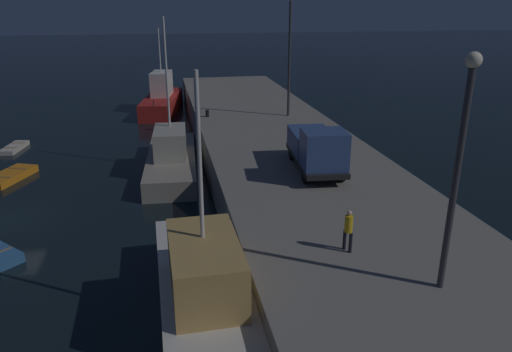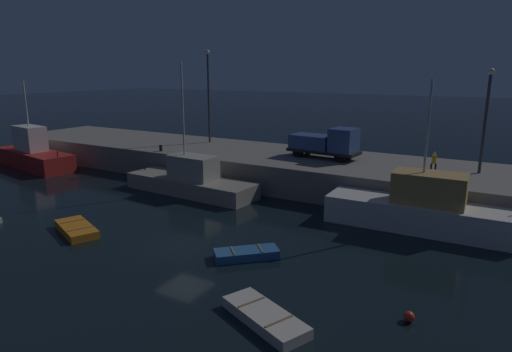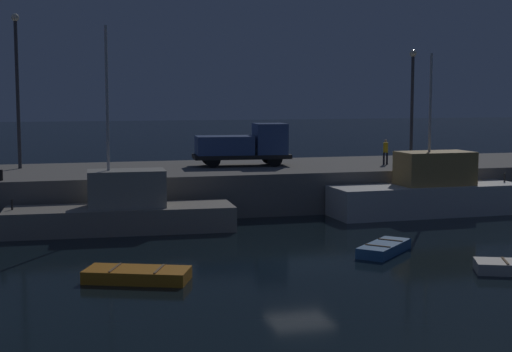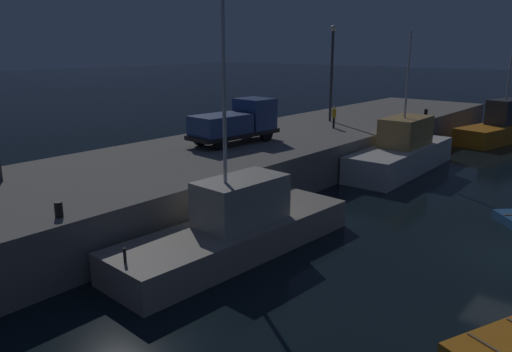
{
  "view_description": "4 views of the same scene",
  "coord_description": "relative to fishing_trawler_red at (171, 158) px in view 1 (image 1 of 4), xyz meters",
  "views": [
    {
      "loc": [
        24.48,
        8.17,
        10.57
      ],
      "look_at": [
        0.81,
        12.8,
        1.87
      ],
      "focal_mm": 33.75,
      "sensor_mm": 36.0,
      "label": 1
    },
    {
      "loc": [
        14.7,
        -17.28,
        9.22
      ],
      "look_at": [
        -1.0,
        9.46,
        1.79
      ],
      "focal_mm": 30.92,
      "sensor_mm": 36.0,
      "label": 2
    },
    {
      "loc": [
        -9.57,
        -28.3,
        6.62
      ],
      "look_at": [
        1.28,
        11.27,
        2.18
      ],
      "focal_mm": 53.5,
      "sensor_mm": 36.0,
      "label": 3
    },
    {
      "loc": [
        -19.89,
        -4.0,
        7.99
      ],
      "look_at": [
        -0.69,
        12.14,
        1.38
      ],
      "focal_mm": 35.02,
      "sensor_mm": 36.0,
      "label": 4
    }
  ],
  "objects": [
    {
      "name": "bollard_central",
      "position": [
        -5.71,
        2.99,
        1.6
      ],
      "size": [
        0.28,
        0.28,
        0.54
      ],
      "primitive_type": "cylinder",
      "color": "black",
      "rests_on": "pier_quay"
    },
    {
      "name": "ground_plane",
      "position": [
        6.19,
        -8.48,
        -0.98
      ],
      "size": [
        320.0,
        320.0,
        0.0
      ],
      "primitive_type": "plane",
      "color": "black"
    },
    {
      "name": "dockworker",
      "position": [
        16.47,
        5.74,
        2.22
      ],
      "size": [
        0.39,
        0.37,
        1.55
      ],
      "color": "black",
      "rests_on": "pier_quay"
    },
    {
      "name": "dinghy_orange_near",
      "position": [
        -0.44,
        -10.15,
        -0.75
      ],
      "size": [
        3.96,
        2.82,
        0.49
      ],
      "color": "orange",
      "rests_on": "ground"
    },
    {
      "name": "fishing_boat_white",
      "position": [
        16.7,
        0.67,
        0.26
      ],
      "size": [
        10.79,
        3.25,
        8.78
      ],
      "color": "silver",
      "rests_on": "ground"
    },
    {
      "name": "pier_quay",
      "position": [
        6.19,
        7.07,
        0.18
      ],
      "size": [
        65.37,
        9.85,
        2.31
      ],
      "color": "gray",
      "rests_on": "ground"
    },
    {
      "name": "fishing_trawler_red",
      "position": [
        0.0,
        0.0,
        0.0
      ],
      "size": [
        11.02,
        3.66,
        9.82
      ],
      "color": "gray",
      "rests_on": "ground"
    },
    {
      "name": "lamp_post_west",
      "position": [
        -4.96,
        9.2,
        6.44
      ],
      "size": [
        0.44,
        0.44,
        8.83
      ],
      "color": "#38383D",
      "rests_on": "pier_quay"
    },
    {
      "name": "fishing_boat_blue",
      "position": [
        -19.15,
        -0.37,
        0.31
      ],
      "size": [
        10.79,
        4.64,
        8.27
      ],
      "color": "red",
      "rests_on": "ground"
    },
    {
      "name": "rowboat_blue_far",
      "position": [
        -7.43,
        -11.67,
        -0.81
      ],
      "size": [
        3.23,
        1.55,
        0.37
      ],
      "color": "beige",
      "rests_on": "ground"
    },
    {
      "name": "lamp_post_east",
      "position": [
        19.18,
        7.73,
        5.52
      ],
      "size": [
        0.44,
        0.44,
        7.08
      ],
      "color": "#38383D",
      "rests_on": "pier_quay"
    },
    {
      "name": "utility_truck",
      "position": [
        8.04,
        7.28,
        2.57
      ],
      "size": [
        5.93,
        2.56,
        2.53
      ],
      "color": "black",
      "rests_on": "pier_quay"
    }
  ]
}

